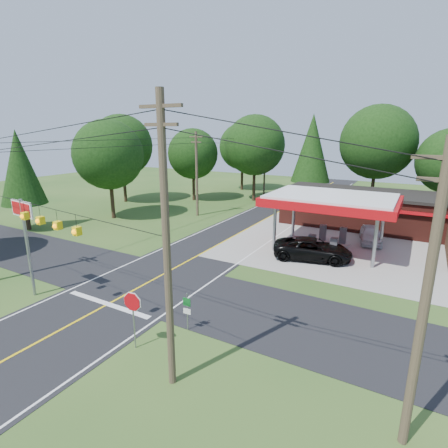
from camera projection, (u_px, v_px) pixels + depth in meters
The scene contains 17 objects.
ground at pixel (148, 283), 23.98m from camera, with size 120.00×120.00×0.00m, color #294F1C.
main_highway at pixel (148, 282), 23.97m from camera, with size 8.00×120.00×0.02m, color black.
cross_road at pixel (148, 282), 23.97m from camera, with size 70.00×7.00×0.02m, color black.
lane_center_yellow at pixel (148, 282), 23.97m from camera, with size 0.15×110.00×0.00m, color yellow.
gas_canopy at pixel (331, 202), 29.49m from camera, with size 10.60×7.40×4.88m.
convenience_store at pixel (360, 208), 38.00m from camera, with size 16.40×7.55×3.80m.
utility_pole_near_right at pixel (167, 246), 12.98m from camera, with size 1.80×0.30×11.50m.
utility_pole_far_left at pixel (197, 173), 41.56m from camera, with size 1.80×0.30×10.00m.
utility_pole_right_b at pixel (425, 301), 10.37m from camera, with size 1.80×0.30×10.00m.
utility_pole_north at pixel (265, 165), 55.23m from camera, with size 0.30×0.30×9.50m.
overhead_beacons at pixel (47, 209), 17.81m from camera, with size 17.04×2.04×1.03m.
treeline_backdrop at pixel (286, 153), 41.80m from camera, with size 70.27×51.59×13.30m.
suv_car at pixel (312, 249), 28.09m from camera, with size 6.15×6.15×1.71m, color black.
sedan_car at pixel (371, 235), 32.32m from camera, with size 4.60×4.60×1.57m, color silver.
big_stop_sign at pixel (24, 226), 20.98m from camera, with size 2.30×0.33×6.19m.
octagonal_stop_sign at pixel (132, 306), 16.20m from camera, with size 1.00×0.17×2.93m.
route_sign_post at pixel (187, 308), 17.92m from camera, with size 0.44×0.10×2.13m.
Camera 1 is at (15.45, -16.66, 10.10)m, focal length 28.00 mm.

